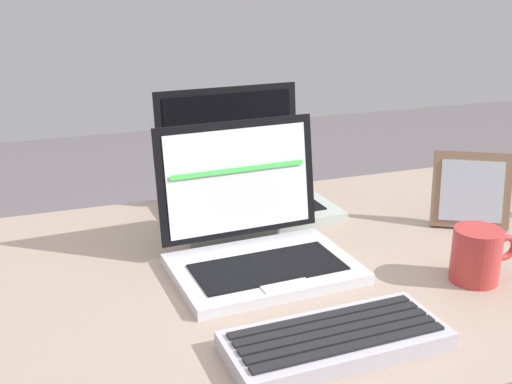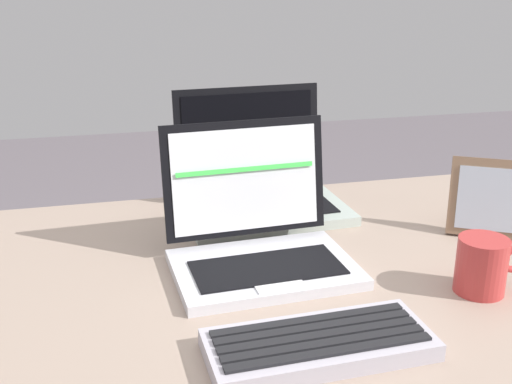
% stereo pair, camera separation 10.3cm
% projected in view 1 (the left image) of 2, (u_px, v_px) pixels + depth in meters
% --- Properties ---
extents(desk, '(1.63, 0.81, 0.74)m').
position_uv_depth(desk, '(299.00, 316.00, 1.17)').
color(desk, tan).
rests_on(desk, ground).
extents(laptop_front, '(0.32, 0.26, 0.24)m').
position_uv_depth(laptop_front, '(256.00, 239.00, 1.11)').
color(laptop_front, silver).
rests_on(laptop_front, desk).
extents(laptop_rear, '(0.35, 0.28, 0.25)m').
position_uv_depth(laptop_rear, '(244.00, 187.00, 1.36)').
color(laptop_rear, '#B0BFB5').
rests_on(laptop_rear, desk).
extents(external_keyboard, '(0.31, 0.14, 0.03)m').
position_uv_depth(external_keyboard, '(336.00, 340.00, 0.87)').
color(external_keyboard, '#BBB5C1').
rests_on(external_keyboard, desk).
extents(photo_frame, '(0.16, 0.12, 0.15)m').
position_uv_depth(photo_frame, '(471.00, 191.00, 1.27)').
color(photo_frame, '#82634A').
rests_on(photo_frame, desk).
extents(coffee_mug, '(0.12, 0.08, 0.09)m').
position_uv_depth(coffee_mug, '(477.00, 255.00, 1.05)').
color(coffee_mug, '#BB3534').
rests_on(coffee_mug, desk).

